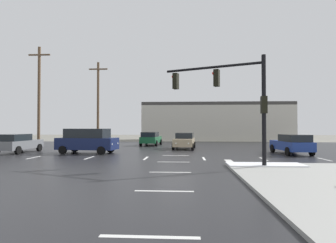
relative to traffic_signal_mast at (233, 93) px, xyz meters
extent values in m
plane|color=slate|center=(-3.35, 3.93, -4.06)|extent=(120.00, 120.00, 0.00)
cube|color=#232326|center=(-3.35, 3.93, -4.05)|extent=(44.00, 44.00, 0.02)
cube|color=white|center=(1.65, -0.07, -3.89)|extent=(4.00, 1.60, 0.06)
cube|color=silver|center=(-3.35, -10.07, -4.04)|extent=(2.00, 0.15, 0.01)
cube|color=silver|center=(-3.35, -6.07, -4.04)|extent=(2.00, 0.15, 0.01)
cube|color=silver|center=(-3.35, -2.07, -4.04)|extent=(2.00, 0.15, 0.01)
cube|color=silver|center=(-3.35, 1.93, -4.04)|extent=(2.00, 0.15, 0.01)
cube|color=silver|center=(-3.35, 5.93, -4.04)|extent=(2.00, 0.15, 0.01)
cube|color=silver|center=(-3.35, 9.93, -4.04)|extent=(2.00, 0.15, 0.01)
cube|color=silver|center=(-3.35, 13.93, -4.04)|extent=(2.00, 0.15, 0.01)
cube|color=silver|center=(-3.35, 17.93, -4.04)|extent=(2.00, 0.15, 0.01)
cube|color=silver|center=(-3.35, 21.93, -4.04)|extent=(2.00, 0.15, 0.01)
cube|color=silver|center=(-13.35, 3.93, -4.04)|extent=(0.15, 2.00, 0.01)
cube|color=silver|center=(-9.35, 3.93, -4.04)|extent=(0.15, 2.00, 0.01)
cube|color=silver|center=(-5.35, 3.93, -4.04)|extent=(0.15, 2.00, 0.01)
cube|color=silver|center=(-1.35, 3.93, -4.04)|extent=(0.15, 2.00, 0.01)
cube|color=silver|center=(2.65, 3.93, -4.04)|extent=(0.15, 2.00, 0.01)
cube|color=silver|center=(6.65, 3.93, -4.04)|extent=(0.15, 2.00, 0.01)
cube|color=silver|center=(0.15, -0.07, -4.04)|extent=(0.45, 7.00, 0.01)
cylinder|color=black|center=(1.47, -0.62, -1.01)|extent=(0.22, 0.22, 5.82)
cylinder|color=black|center=(-1.12, 0.48, 1.50)|extent=(5.23, 2.33, 0.14)
cube|color=black|center=(-0.86, 0.37, 0.87)|extent=(0.40, 0.44, 0.95)
sphere|color=red|center=(-1.01, 0.43, 1.16)|extent=(0.20, 0.20, 0.20)
cube|color=black|center=(-3.19, 1.36, 0.87)|extent=(0.40, 0.44, 0.95)
sphere|color=red|center=(-3.34, 1.42, 1.16)|extent=(0.20, 0.20, 0.20)
cube|color=black|center=(1.47, -0.62, -0.72)|extent=(0.28, 0.36, 0.90)
cube|color=beige|center=(2.37, 31.40, -1.30)|extent=(23.26, 8.00, 5.53)
cube|color=#3F3D3A|center=(2.37, 31.40, 1.71)|extent=(23.26, 8.00, 0.50)
cube|color=navy|center=(5.84, 7.68, -3.36)|extent=(2.08, 4.60, 0.70)
cube|color=black|center=(5.88, 7.01, -2.74)|extent=(1.81, 2.57, 0.55)
cylinder|color=black|center=(4.85, 9.15, -3.71)|extent=(0.26, 0.67, 0.66)
cylinder|color=black|center=(6.64, 9.27, -3.71)|extent=(0.26, 0.67, 0.66)
cylinder|color=black|center=(5.04, 6.10, -3.71)|extent=(0.26, 0.67, 0.66)
cylinder|color=black|center=(6.83, 6.21, -3.71)|extent=(0.26, 0.67, 0.66)
sphere|color=white|center=(5.13, 9.84, -3.36)|extent=(0.18, 0.18, 0.18)
sphere|color=white|center=(6.28, 9.91, -3.36)|extent=(0.18, 0.18, 0.18)
cube|color=slate|center=(-16.64, 7.64, -3.36)|extent=(1.97, 4.57, 0.70)
cube|color=black|center=(-16.67, 6.97, -2.74)|extent=(1.75, 2.54, 0.55)
cylinder|color=black|center=(-17.48, 9.21, -3.71)|extent=(0.25, 0.67, 0.66)
cylinder|color=black|center=(-15.68, 9.14, -3.71)|extent=(0.25, 0.67, 0.66)
cylinder|color=black|center=(-15.80, 6.08, -3.71)|extent=(0.25, 0.67, 0.66)
sphere|color=white|center=(-17.13, 9.86, -3.36)|extent=(0.18, 0.18, 0.18)
sphere|color=white|center=(-15.98, 9.82, -3.36)|extent=(0.18, 0.18, 0.18)
cube|color=#141E47|center=(-10.65, 7.32, -3.24)|extent=(5.00, 2.50, 0.95)
cube|color=black|center=(-10.65, 7.32, -2.39)|extent=(3.55, 2.18, 0.75)
cylinder|color=black|center=(-8.92, 8.09, -3.71)|extent=(0.68, 0.30, 0.66)
cylinder|color=black|center=(-9.15, 6.15, -3.71)|extent=(0.68, 0.30, 0.66)
cylinder|color=black|center=(-12.16, 8.48, -3.71)|extent=(0.68, 0.30, 0.66)
cylinder|color=black|center=(-12.39, 6.54, -3.71)|extent=(0.68, 0.30, 0.66)
sphere|color=white|center=(-8.25, 7.66, -3.24)|extent=(0.18, 0.18, 0.18)
sphere|color=white|center=(-8.39, 6.42, -3.24)|extent=(0.18, 0.18, 0.18)
cube|color=#195933|center=(-6.62, 17.79, -3.36)|extent=(2.16, 4.63, 0.70)
cube|color=black|center=(-6.67, 17.11, -2.74)|extent=(1.85, 2.60, 0.55)
cylinder|color=black|center=(-7.39, 19.39, -3.71)|extent=(0.27, 0.68, 0.66)
cylinder|color=black|center=(-5.60, 19.24, -3.71)|extent=(0.27, 0.68, 0.66)
cylinder|color=black|center=(-7.64, 16.34, -3.71)|extent=(0.27, 0.68, 0.66)
cylinder|color=black|center=(-5.85, 16.19, -3.71)|extent=(0.27, 0.68, 0.66)
sphere|color=white|center=(-7.01, 20.03, -3.36)|extent=(0.18, 0.18, 0.18)
sphere|color=white|center=(-5.86, 19.93, -3.36)|extent=(0.18, 0.18, 0.18)
cube|color=tan|center=(-2.70, 12.35, -3.36)|extent=(2.17, 4.63, 0.70)
cube|color=black|center=(-2.64, 13.02, -2.74)|extent=(1.86, 2.60, 0.55)
cylinder|color=black|center=(-1.93, 10.75, -3.71)|extent=(0.27, 0.68, 0.66)
cylinder|color=black|center=(-3.72, 10.90, -3.71)|extent=(0.27, 0.68, 0.66)
cylinder|color=black|center=(-1.67, 13.80, -3.71)|extent=(0.27, 0.68, 0.66)
cylinder|color=black|center=(-3.47, 13.95, -3.71)|extent=(0.27, 0.68, 0.66)
sphere|color=white|center=(-2.31, 10.11, -3.36)|extent=(0.18, 0.18, 0.18)
sphere|color=white|center=(-3.45, 10.21, -3.36)|extent=(0.18, 0.18, 0.18)
cylinder|color=brown|center=(-17.24, 11.94, 1.06)|extent=(0.28, 0.28, 10.24)
cube|color=brown|center=(-17.24, 11.94, 5.38)|extent=(2.20, 0.14, 0.14)
cylinder|color=brown|center=(-12.82, 17.14, 0.84)|extent=(0.28, 0.28, 9.80)
cube|color=brown|center=(-12.82, 17.14, 4.94)|extent=(2.20, 0.14, 0.14)
camera|label=1|loc=(-2.65, -15.66, -1.88)|focal=30.43mm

